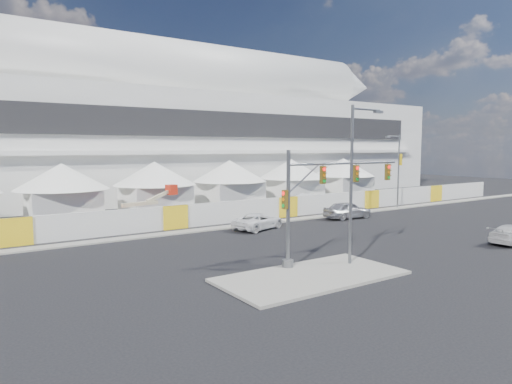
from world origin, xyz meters
TOP-DOWN VIEW (x-y plane):
  - ground at (0.00, 0.00)m, footprint 160.00×160.00m
  - median_island at (-6.00, -3.00)m, footprint 10.00×5.00m
  - far_curb at (20.00, 12.50)m, footprint 80.00×1.20m
  - stadium at (8.71, 41.50)m, footprint 80.00×24.80m
  - tent_row at (0.50, 24.00)m, footprint 53.40×8.40m
  - hoarding_fence at (6.00, 14.50)m, footprint 70.00×0.25m
  - scaffold_tower at (46.00, 36.00)m, footprint 4.40×4.40m
  - sedan_silver at (10.12, 10.36)m, footprint 2.36×5.06m
  - pickup_curb at (-0.25, 10.40)m, footprint 3.70×5.40m
  - lot_car_a at (13.06, 19.24)m, footprint 3.27×4.94m
  - lot_car_b at (23.15, 18.59)m, footprint 3.02×4.76m
  - traffic_mast at (-3.94, -1.00)m, footprint 9.19×0.64m
  - streetlight_median at (-2.31, -2.38)m, footprint 2.52×0.25m
  - streetlight_curb at (19.98, 12.50)m, footprint 2.45×0.55m
  - boom_lift at (-8.16, 17.91)m, footprint 6.83×2.18m

SIDE VIEW (x-z plane):
  - ground at x=0.00m, z-range 0.00..0.00m
  - far_curb at x=20.00m, z-range 0.00..0.12m
  - median_island at x=-6.00m, z-range 0.00..0.15m
  - pickup_curb at x=-0.25m, z-range 0.00..1.37m
  - lot_car_b at x=23.15m, z-range 0.00..1.51m
  - lot_car_a at x=13.06m, z-range 0.00..1.54m
  - sedan_silver at x=10.12m, z-range 0.00..1.67m
  - boom_lift at x=-8.16m, z-range -0.78..2.60m
  - hoarding_fence at x=6.00m, z-range 0.00..2.00m
  - tent_row at x=0.50m, z-range 0.45..5.85m
  - traffic_mast at x=-3.94m, z-range 0.57..7.14m
  - streetlight_curb at x=19.98m, z-range 0.67..8.92m
  - streetlight_median at x=-2.31m, z-range 0.82..9.92m
  - scaffold_tower at x=46.00m, z-range 0.00..12.00m
  - stadium at x=8.71m, z-range -1.54..20.44m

